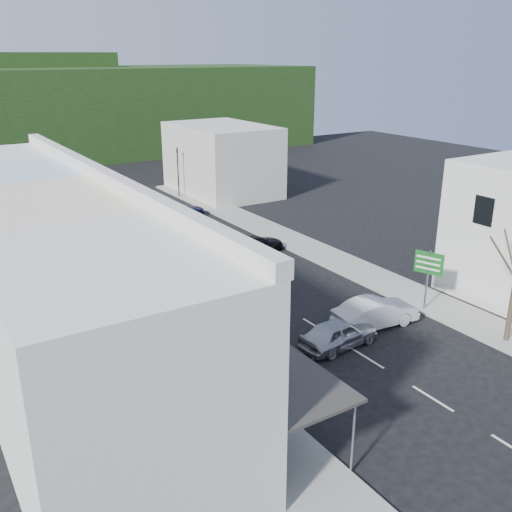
{
  "coord_description": "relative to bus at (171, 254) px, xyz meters",
  "views": [
    {
      "loc": [
        -17.36,
        -21.49,
        13.74
      ],
      "look_at": [
        0.0,
        6.0,
        2.2
      ],
      "focal_mm": 40.0,
      "sensor_mm": 36.0,
      "label": 1
    }
  ],
  "objects": [
    {
      "name": "ground",
      "position": [
        3.45,
        -10.85,
        -1.55
      ],
      "size": [
        120.0,
        120.0,
        0.0
      ],
      "primitive_type": "plane",
      "color": "black",
      "rests_on": "ground"
    },
    {
      "name": "sidewalk_left",
      "position": [
        -4.05,
        -0.85,
        -1.48
      ],
      "size": [
        3.0,
        52.0,
        0.15
      ],
      "primitive_type": "cube",
      "color": "gray",
      "rests_on": "ground"
    },
    {
      "name": "sidewalk_right",
      "position": [
        10.95,
        -0.85,
        -1.48
      ],
      "size": [
        3.0,
        52.0,
        0.15
      ],
      "primitive_type": "cube",
      "color": "gray",
      "rests_on": "ground"
    },
    {
      "name": "shopfront_row",
      "position": [
        -9.04,
        -5.85,
        2.45
      ],
      "size": [
        8.25,
        30.0,
        8.0
      ],
      "color": "silver",
      "rests_on": "ground"
    },
    {
      "name": "distant_block_right",
      "position": [
        14.45,
        19.15,
        1.95
      ],
      "size": [
        8.0,
        12.0,
        7.0
      ],
      "primitive_type": "cube",
      "color": "#B7B2A8",
      "rests_on": "ground"
    },
    {
      "name": "hillside",
      "position": [
        2.0,
        54.25,
        5.18
      ],
      "size": [
        80.0,
        26.0,
        14.0
      ],
      "color": "black",
      "rests_on": "ground"
    },
    {
      "name": "bus",
      "position": [
        0.0,
        0.0,
        0.0
      ],
      "size": [
        2.61,
        11.62,
        3.1
      ],
      "primitive_type": "imported",
      "rotation": [
        0.0,
        0.0,
        -0.01
      ],
      "color": "#DDC003",
      "rests_on": "ground"
    },
    {
      "name": "car_silver",
      "position": [
        3.01,
        -13.2,
        -0.85
      ],
      "size": [
        4.52,
        2.11,
        1.4
      ],
      "primitive_type": "imported",
      "rotation": [
        0.0,
        0.0,
        1.64
      ],
      "color": "#B0B1B5",
      "rests_on": "ground"
    },
    {
      "name": "car_white",
      "position": [
        6.16,
        -12.47,
        -0.85
      ],
      "size": [
        4.55,
        2.21,
        1.4
      ],
      "primitive_type": "imported",
      "rotation": [
        0.0,
        0.0,
        1.48
      ],
      "color": "silver",
      "rests_on": "ground"
    },
    {
      "name": "car_red",
      "position": [
        -0.72,
        -8.4,
        -0.85
      ],
      "size": [
        4.76,
        2.33,
        1.4
      ],
      "primitive_type": "imported",
      "rotation": [
        0.0,
        0.0,
        1.48
      ],
      "color": "maroon",
      "rests_on": "ground"
    },
    {
      "name": "car_black_near",
      "position": [
        7.05,
        0.94,
        -0.85
      ],
      "size": [
        4.7,
        2.42,
        1.4
      ],
      "primitive_type": "imported",
      "rotation": [
        0.0,
        0.0,
        1.7
      ],
      "color": "black",
      "rests_on": "ground"
    },
    {
      "name": "car_black_far",
      "position": [
        2.04,
        9.22,
        -0.85
      ],
      "size": [
        4.56,
        2.24,
        1.4
      ],
      "primitive_type": "imported",
      "rotation": [
        0.0,
        0.0,
        1.47
      ],
      "color": "black",
      "rests_on": "ground"
    },
    {
      "name": "car_navy_far",
      "position": [
        6.6,
        12.72,
        -0.85
      ],
      "size": [
        4.63,
        2.19,
        1.4
      ],
      "primitive_type": "imported",
      "rotation": [
        0.0,
        0.0,
        1.49
      ],
      "color": "black",
      "rests_on": "ground"
    },
    {
      "name": "pedestrian_left",
      "position": [
        -5.05,
        -7.9,
        -0.55
      ],
      "size": [
        0.56,
        0.69,
        1.7
      ],
      "primitive_type": "imported",
      "rotation": [
        0.0,
        0.0,
        1.27
      ],
      "color": "black",
      "rests_on": "sidewalk_left"
    },
    {
      "name": "direction_sign",
      "position": [
        9.85,
        -12.55,
        0.25
      ],
      "size": [
        1.29,
        1.75,
        3.61
      ],
      "primitive_type": null,
      "rotation": [
        0.0,
        0.0,
        0.38
      ],
      "color": "#125A1B",
      "rests_on": "ground"
    },
    {
      "name": "traffic_signal",
      "position": [
        9.67,
        19.62,
        0.99
      ],
      "size": [
        1.11,
        1.32,
        5.08
      ],
      "primitive_type": null,
      "rotation": [
        0.0,
        0.0,
        2.82
      ],
      "color": "black",
      "rests_on": "ground"
    }
  ]
}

